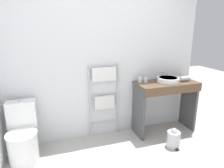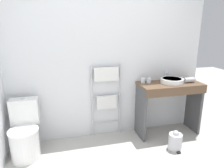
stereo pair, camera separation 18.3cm
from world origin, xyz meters
name	(u,v)px [view 1 (the left image)]	position (x,y,z in m)	size (l,w,h in m)	color
wall_back	(103,54)	(0.00, 1.51, 1.35)	(3.25, 0.12, 2.70)	silver
toilet	(23,138)	(-1.24, 1.12, 0.33)	(0.39, 0.54, 0.80)	white
towel_radiator	(104,91)	(-0.02, 1.40, 0.78)	(0.49, 0.06, 1.19)	silver
vanity_counter	(166,98)	(0.99, 1.20, 0.60)	(1.02, 0.47, 0.88)	brown
sink_basin	(168,80)	(1.02, 1.21, 0.92)	(0.37, 0.37, 0.08)	white
faucet	(162,74)	(1.02, 1.41, 0.98)	(0.02, 0.10, 0.16)	silver
cup_near_wall	(140,80)	(0.57, 1.34, 0.92)	(0.07, 0.07, 0.08)	silver
cup_near_edge	(146,80)	(0.66, 1.31, 0.92)	(0.07, 0.07, 0.08)	silver
hair_dryer	(184,78)	(1.32, 1.19, 0.92)	(0.22, 0.18, 0.08)	#B7B7BC
trash_bin	(173,139)	(0.86, 0.73, 0.13)	(0.20, 0.23, 0.31)	silver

